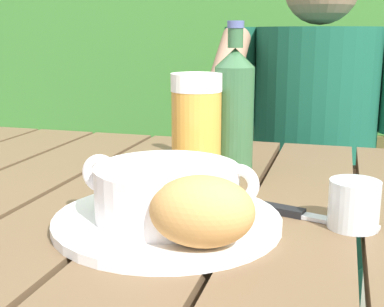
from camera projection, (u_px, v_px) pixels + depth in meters
name	position (u px, v px, depth m)	size (l,w,h in m)	color
dining_table	(193.00, 260.00, 0.76)	(1.34, 0.89, 0.73)	brown
hedge_backdrop	(296.00, 2.00, 2.40)	(4.06, 0.89, 2.43)	#39762E
chair_near_diner	(313.00, 197.00, 1.59)	(0.48, 0.48, 0.91)	brown
person_eating	(312.00, 136.00, 1.35)	(0.48, 0.47, 1.18)	#15503A
serving_plate	(167.00, 221.00, 0.65)	(0.28, 0.28, 0.01)	white
soup_bowl	(167.00, 190.00, 0.64)	(0.23, 0.18, 0.07)	white
bread_roll	(202.00, 211.00, 0.55)	(0.12, 0.10, 0.08)	tan
beer_glass	(196.00, 126.00, 0.85)	(0.08, 0.08, 0.17)	gold
beer_bottle	(234.00, 109.00, 0.88)	(0.07, 0.07, 0.25)	#325D37
water_glass_small	(354.00, 204.00, 0.64)	(0.06, 0.06, 0.06)	silver
table_knife	(301.00, 214.00, 0.68)	(0.16, 0.06, 0.01)	silver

